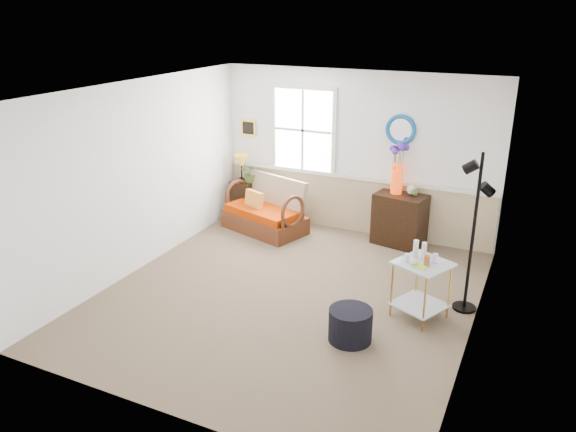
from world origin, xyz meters
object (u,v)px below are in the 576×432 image
at_px(side_table, 420,290).
at_px(floor_lamp, 473,234).
at_px(loveseat, 264,206).
at_px(lamp_stand, 245,199).
at_px(cabinet, 400,219).
at_px(ottoman, 350,325).

height_order(side_table, floor_lamp, floor_lamp).
xyz_separation_m(loveseat, side_table, (2.94, -1.67, -0.08)).
distance_m(lamp_stand, cabinet, 2.77).
bearing_deg(floor_lamp, lamp_stand, 155.03).
bearing_deg(cabinet, lamp_stand, -170.11).
xyz_separation_m(loveseat, floor_lamp, (3.41, -1.25, 0.55)).
bearing_deg(cabinet, side_table, -58.17).
height_order(lamp_stand, side_table, side_table).
xyz_separation_m(lamp_stand, ottoman, (2.99, -2.93, -0.14)).
height_order(lamp_stand, floor_lamp, floor_lamp).
xyz_separation_m(loveseat, cabinet, (2.15, 0.40, -0.03)).
distance_m(loveseat, ottoman, 3.45).
distance_m(side_table, ottoman, 1.02).
height_order(loveseat, side_table, loveseat).
height_order(loveseat, floor_lamp, floor_lamp).
relative_size(cabinet, floor_lamp, 0.41).
bearing_deg(side_table, loveseat, 150.41).
bearing_deg(side_table, ottoman, -124.76).
xyz_separation_m(floor_lamp, ottoman, (-1.04, -1.25, -0.80)).
bearing_deg(cabinet, ottoman, -74.83).
relative_size(lamp_stand, cabinet, 0.81).
bearing_deg(lamp_stand, cabinet, -0.83).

